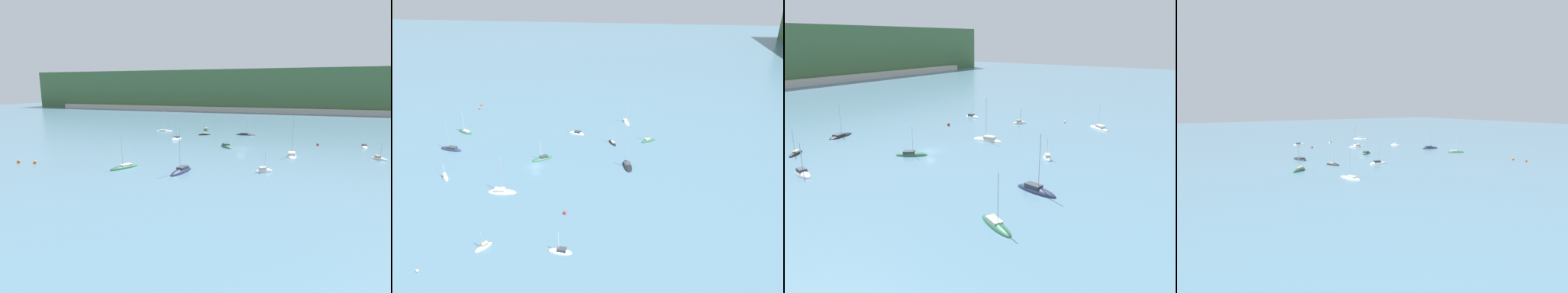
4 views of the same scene
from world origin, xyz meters
TOP-DOWN VIEW (x-y plane):
  - ground_plane at (0.00, 0.00)m, footprint 600.00×600.00m
  - sailboat_0 at (10.02, -25.83)m, footprint 4.50×3.87m
  - sailboat_1 at (38.43, 14.91)m, footprint 2.39×5.69m
  - sailboat_2 at (-23.20, -33.12)m, footprint 5.47×7.77m
  - sailboat_3 at (38.92, -3.11)m, footprint 4.39×3.71m
  - sailboat_4 at (-3.39, 29.53)m, footprint 8.39×4.24m
  - sailboat_5 at (15.87, -6.12)m, footprint 3.08×8.30m
  - sailboat_6 at (-8.44, -32.21)m, footprint 3.92×8.58m
  - sailboat_7 at (-40.08, 28.28)m, footprint 7.65×4.00m
  - sailboat_8 at (-19.74, 23.85)m, footprint 5.21×3.82m
  - sailboat_9 at (-22.94, 36.90)m, footprint 4.55×5.82m
  - sailboat_10 at (-5.12, 1.15)m, footprint 6.17×7.24m
  - sailboat_11 at (-26.63, 9.76)m, footprint 3.40×6.42m
  - mooring_buoy_0 at (-47.89, -36.63)m, footprint 0.81×0.81m
  - mooring_buoy_1 at (23.97, 13.60)m, footprint 0.86×0.86m
  - mooring_buoy_2 at (-52.48, -37.50)m, footprint 0.84×0.84m
  - mooring_buoy_3 at (47.86, -14.56)m, footprint 0.60×0.60m

SIDE VIEW (x-z plane):
  - ground_plane at x=0.00m, z-range 0.00..0.00m
  - sailboat_4 at x=-3.39m, z-range -4.70..4.84m
  - sailboat_2 at x=-23.20m, z-range -4.48..4.63m
  - sailboat_10 at x=-5.12m, z-range -3.85..4.02m
  - sailboat_8 at x=-19.74m, z-range -3.27..3.43m
  - sailboat_1 at x=38.43m, z-range -3.06..3.25m
  - sailboat_11 at x=-26.63m, z-range -3.68..3.87m
  - sailboat_7 at x=-40.08m, z-range -4.87..5.07m
  - sailboat_0 at x=10.02m, z-range -2.75..2.95m
  - sailboat_9 at x=-22.94m, z-range -4.45..4.65m
  - sailboat_6 at x=-8.44m, z-range -5.69..5.90m
  - sailboat_3 at x=38.92m, z-range -2.70..2.93m
  - sailboat_5 at x=15.87m, z-range -5.83..6.10m
  - mooring_buoy_3 at x=47.86m, z-range 0.00..0.60m
  - mooring_buoy_0 at x=-47.89m, z-range 0.00..0.81m
  - mooring_buoy_2 at x=-52.48m, z-range 0.00..0.84m
  - mooring_buoy_1 at x=23.97m, z-range 0.00..0.86m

